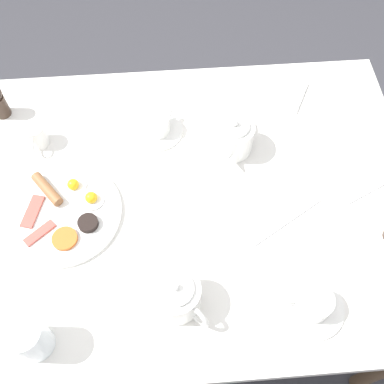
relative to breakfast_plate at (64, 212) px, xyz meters
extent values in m
plane|color=#333338|center=(-0.03, 0.33, -0.71)|extent=(8.00, 8.00, 0.00)
cube|color=silver|center=(-0.03, 0.33, -0.02)|extent=(0.92, 1.21, 0.03)
cylinder|color=brown|center=(-0.44, -0.22, -0.38)|extent=(0.04, 0.04, 0.68)
cylinder|color=brown|center=(-0.44, 0.89, -0.38)|extent=(0.04, 0.04, 0.68)
cylinder|color=white|center=(0.00, 0.00, 0.00)|extent=(0.30, 0.30, 0.01)
cylinder|color=white|center=(-0.02, 0.07, 0.01)|extent=(0.06, 0.06, 0.00)
sphere|color=yellow|center=(-0.02, 0.07, 0.02)|extent=(0.03, 0.03, 0.03)
cylinder|color=white|center=(-0.07, 0.02, 0.01)|extent=(0.07, 0.07, 0.00)
sphere|color=yellow|center=(-0.07, 0.02, 0.02)|extent=(0.03, 0.03, 0.03)
cylinder|color=brown|center=(-0.06, -0.04, 0.02)|extent=(0.10, 0.09, 0.03)
cube|color=#B74C42|center=(0.00, -0.08, 0.01)|extent=(0.10, 0.06, 0.01)
cube|color=#B74C42|center=(0.06, -0.06, 0.01)|extent=(0.07, 0.08, 0.01)
cylinder|color=#D16023|center=(0.08, 0.01, 0.01)|extent=(0.06, 0.06, 0.01)
cylinder|color=black|center=(0.04, 0.06, 0.01)|extent=(0.05, 0.05, 0.02)
cylinder|color=white|center=(-0.17, 0.45, 0.04)|extent=(0.11, 0.11, 0.09)
cylinder|color=white|center=(-0.17, 0.45, 0.09)|extent=(0.08, 0.08, 0.01)
sphere|color=white|center=(-0.17, 0.45, 0.10)|extent=(0.02, 0.02, 0.02)
cone|color=white|center=(-0.11, 0.43, 0.05)|extent=(0.06, 0.03, 0.05)
torus|color=white|center=(-0.23, 0.47, 0.04)|extent=(0.07, 0.03, 0.07)
cylinder|color=white|center=(0.25, 0.27, 0.04)|extent=(0.11, 0.11, 0.09)
cylinder|color=white|center=(0.25, 0.27, 0.09)|extent=(0.08, 0.08, 0.01)
sphere|color=white|center=(0.25, 0.27, 0.10)|extent=(0.02, 0.02, 0.02)
cone|color=white|center=(0.20, 0.23, 0.05)|extent=(0.05, 0.05, 0.05)
torus|color=white|center=(0.30, 0.31, 0.04)|extent=(0.06, 0.06, 0.07)
cylinder|color=white|center=(0.29, 0.58, -0.01)|extent=(0.15, 0.15, 0.01)
cylinder|color=white|center=(0.29, 0.58, 0.03)|extent=(0.08, 0.08, 0.06)
cylinder|color=brown|center=(0.29, 0.58, 0.02)|extent=(0.07, 0.07, 0.05)
torus|color=white|center=(0.28, 0.54, 0.03)|extent=(0.01, 0.04, 0.04)
cylinder|color=white|center=(-0.25, 0.24, -0.01)|extent=(0.15, 0.15, 0.01)
cylinder|color=white|center=(-0.25, 0.24, 0.03)|extent=(0.08, 0.08, 0.06)
cylinder|color=brown|center=(-0.25, 0.24, 0.02)|extent=(0.07, 0.07, 0.04)
torus|color=white|center=(-0.28, 0.28, 0.03)|extent=(0.03, 0.04, 0.04)
cylinder|color=white|center=(0.32, -0.04, 0.05)|extent=(0.08, 0.08, 0.11)
cylinder|color=white|center=(-0.23, -0.09, 0.03)|extent=(0.06, 0.06, 0.07)
torus|color=white|center=(-0.20, -0.09, 0.03)|extent=(0.05, 0.01, 0.05)
cube|color=white|center=(-0.36, 0.64, -0.01)|extent=(0.17, 0.16, 0.01)
cube|color=silver|center=(-0.01, 0.82, -0.01)|extent=(0.09, 0.18, 0.00)
cube|color=silver|center=(0.07, 0.57, -0.01)|extent=(0.13, 0.20, 0.00)
camera|label=1|loc=(0.56, 0.29, 1.02)|focal=42.00mm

